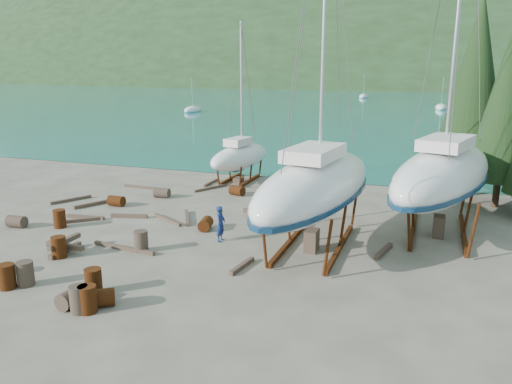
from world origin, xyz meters
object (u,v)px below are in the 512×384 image
(large_sailboat_near, at_px, (316,185))
(small_sailboat_shore, at_px, (240,156))
(worker, at_px, (221,224))
(large_sailboat_far, at_px, (443,174))

(large_sailboat_near, xyz_separation_m, small_sailboat_shore, (-7.59, 10.72, -1.01))
(small_sailboat_shore, height_order, worker, small_sailboat_shore)
(large_sailboat_far, bearing_deg, large_sailboat_near, -127.71)
(large_sailboat_far, relative_size, small_sailboat_shore, 1.67)
(large_sailboat_far, xyz_separation_m, worker, (-9.05, -4.38, -2.00))
(large_sailboat_near, bearing_deg, worker, -163.40)
(large_sailboat_near, relative_size, small_sailboat_shore, 1.63)
(large_sailboat_near, bearing_deg, small_sailboat_shore, 132.81)
(large_sailboat_far, height_order, worker, large_sailboat_far)
(large_sailboat_near, height_order, small_sailboat_shore, large_sailboat_near)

